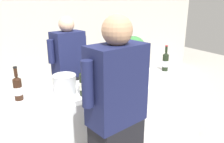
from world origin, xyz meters
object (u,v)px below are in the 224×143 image
Objects in this scene: wine_bottle_3 at (117,72)px; wine_bottle_4 at (96,75)px; wine_bottle_6 at (83,83)px; person_server at (70,82)px; potted_shrub at (134,62)px; wine_bottle_5 at (18,88)px; wine_glass at (105,78)px; wine_bottle_1 at (100,71)px; ice_bucket at (65,84)px; person_guest at (116,130)px; wine_bottle_2 at (140,73)px; wine_bottle_0 at (165,62)px; wine_bottle_7 at (122,78)px.

wine_bottle_3 reaches higher than wine_bottle_4.
wine_bottle_6 is 0.22× the size of person_server.
wine_bottle_6 is at bearing -139.01° from potted_shrub.
wine_glass is (0.83, -0.15, -0.01)m from wine_bottle_5.
wine_glass is (-0.06, -0.23, -0.01)m from wine_bottle_1.
wine_bottle_5 is (-0.90, -0.08, -0.00)m from wine_bottle_1.
person_guest is (0.17, -0.73, -0.18)m from ice_bucket.
wine_bottle_6 reaches higher than potted_shrub.
wine_bottle_1 is 1.99× the size of wine_glass.
ice_bucket is 2.14m from potted_shrub.
wine_bottle_6 reaches higher than wine_glass.
wine_bottle_5 is 1.38× the size of ice_bucket.
wine_bottle_2 is at bearing -11.57° from ice_bucket.
person_guest is at bearing -104.13° from wine_bottle_4.
wine_bottle_0 is at bearing 8.69° from wine_glass.
wine_bottle_3 is at bearing 58.75° from person_guest.
wine_bottle_0 reaches higher than wine_bottle_3.
wine_bottle_3 is at bearing -3.47° from wine_bottle_5.
wine_bottle_2 is at bearing -123.28° from potted_shrub.
wine_glass is at bearing -11.85° from ice_bucket.
wine_bottle_7 is at bearing -71.43° from person_server.
ice_bucket is at bearing -176.03° from wine_bottle_4.
potted_shrub reaches higher than ice_bucket.
wine_bottle_1 is 0.16m from wine_bottle_4.
wine_bottle_6 is at bearing -138.88° from wine_bottle_1.
wine_bottle_1 reaches higher than wine_bottle_5.
ice_bucket is (-0.41, 0.09, -0.01)m from wine_glass.
potted_shrub is (1.46, 0.60, -0.08)m from person_server.
potted_shrub is (1.18, 1.43, -0.34)m from wine_bottle_7.
wine_glass is at bearing -157.54° from wine_bottle_3.
wine_bottle_4 is 0.27× the size of potted_shrub.
wine_bottle_7 reaches higher than ice_bucket.
wine_bottle_2 and wine_bottle_3 have the same top height.
ice_bucket is (-1.39, -0.06, -0.03)m from wine_bottle_0.
person_server reaches higher than wine_bottle_0.
person_server is at bearing 108.57° from wine_bottle_7.
wine_bottle_1 is at bearing 41.12° from wine_bottle_6.
wine_bottle_3 is 2.04× the size of wine_glass.
wine_bottle_2 is 0.21× the size of person_server.
potted_shrub reaches higher than wine_glass.
wine_bottle_2 is 1.01× the size of wine_bottle_4.
wine_bottle_2 reaches higher than wine_bottle_4.
wine_bottle_5 is 0.85m from wine_glass.
wine_bottle_6 is (-0.47, -0.14, 0.00)m from wine_bottle_3.
wine_bottle_6 is at bearing 171.29° from wine_bottle_7.
wine_bottle_7 reaches higher than wine_bottle_1.
person_server is at bearing 124.27° from wine_bottle_2.
wine_bottle_3 is at bearing -46.74° from wine_bottle_1.
wine_bottle_5 is 0.19× the size of person_guest.
wine_bottle_6 is 0.21× the size of person_guest.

